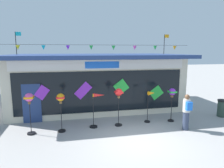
% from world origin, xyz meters
% --- Properties ---
extents(ground_plane, '(80.00, 80.00, 0.00)m').
position_xyz_m(ground_plane, '(0.00, 0.00, 0.00)').
color(ground_plane, '#9E9B99').
extents(kite_shop_building, '(10.44, 6.12, 4.75)m').
position_xyz_m(kite_shop_building, '(-0.96, 5.66, 1.73)').
color(kite_shop_building, beige).
rests_on(kite_shop_building, ground_plane).
extents(wind_spinner_far_left, '(0.38, 0.38, 1.85)m').
position_xyz_m(wind_spinner_far_left, '(-4.38, 1.58, 1.47)').
color(wind_spinner_far_left, black).
rests_on(wind_spinner_far_left, ground_plane).
extents(wind_spinner_left, '(0.35, 0.35, 1.77)m').
position_xyz_m(wind_spinner_left, '(-3.07, 1.58, 1.40)').
color(wind_spinner_left, black).
rests_on(wind_spinner_left, ground_plane).
extents(wind_spinner_center_left, '(0.75, 0.38, 1.66)m').
position_xyz_m(wind_spinner_center_left, '(-1.42, 1.80, 1.10)').
color(wind_spinner_center_left, black).
rests_on(wind_spinner_center_left, ground_plane).
extents(wind_spinner_center_right, '(0.37, 0.37, 1.86)m').
position_xyz_m(wind_spinner_center_right, '(-0.38, 1.77, 1.47)').
color(wind_spinner_center_right, black).
rests_on(wind_spinner_center_right, ground_plane).
extents(wind_spinner_right, '(0.53, 0.29, 1.63)m').
position_xyz_m(wind_spinner_right, '(1.32, 1.94, 1.16)').
color(wind_spinner_right, black).
rests_on(wind_spinner_right, ground_plane).
extents(wind_spinner_far_right, '(0.36, 0.36, 1.75)m').
position_xyz_m(wind_spinner_far_right, '(2.45, 1.81, 1.40)').
color(wind_spinner_far_right, black).
rests_on(wind_spinner_far_right, ground_plane).
extents(person_near_camera, '(0.34, 0.46, 1.68)m').
position_xyz_m(person_near_camera, '(2.55, 0.61, 0.89)').
color(person_near_camera, '#333D56').
rests_on(person_near_camera, ground_plane).
extents(trash_bin, '(0.52, 0.52, 0.95)m').
position_xyz_m(trash_bin, '(5.61, 1.95, 0.48)').
color(trash_bin, '#2D4238').
rests_on(trash_bin, ground_plane).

